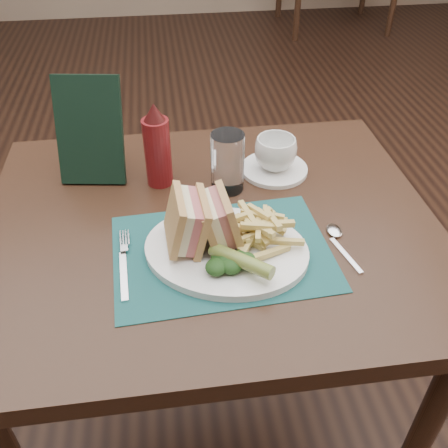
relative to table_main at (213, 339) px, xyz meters
name	(u,v)px	position (x,y,z in m)	size (l,w,h in m)	color
floor	(199,295)	(0.00, 0.50, -0.38)	(7.00, 7.00, 0.00)	black
wall_back	(162,15)	(0.00, 4.00, -0.38)	(6.00, 6.00, 0.00)	gray
table_main	(213,339)	(0.00, 0.00, 0.00)	(0.90, 0.75, 0.75)	black
placemat	(222,252)	(0.01, -0.10, 0.38)	(0.40, 0.28, 0.00)	#174A49
plate	(226,250)	(0.02, -0.10, 0.38)	(0.30, 0.24, 0.01)	white
sandwich_half_a	(175,222)	(-0.07, -0.09, 0.45)	(0.06, 0.11, 0.10)	tan
sandwich_half_b	(207,220)	(-0.02, -0.08, 0.44)	(0.06, 0.10, 0.09)	tan
kale_garnish	(236,263)	(0.03, -0.16, 0.41)	(0.11, 0.08, 0.03)	black
pickle_spear	(241,261)	(0.03, -0.17, 0.41)	(0.02, 0.02, 0.12)	olive
fries_pile	(262,226)	(0.09, -0.09, 0.42)	(0.18, 0.20, 0.06)	tan
fork	(124,262)	(-0.17, -0.11, 0.38)	(0.03, 0.17, 0.01)	silver
spoon	(342,245)	(0.23, -0.11, 0.38)	(0.03, 0.15, 0.01)	silver
saucer	(274,169)	(0.16, 0.16, 0.38)	(0.15, 0.15, 0.01)	white
coffee_cup	(275,153)	(0.16, 0.16, 0.42)	(0.09, 0.09, 0.07)	white
drinking_glass	(227,162)	(0.05, 0.11, 0.44)	(0.07, 0.07, 0.13)	white
ketchup_bottle	(157,145)	(-0.09, 0.15, 0.47)	(0.06, 0.06, 0.19)	#601013
check_presenter	(90,131)	(-0.23, 0.20, 0.49)	(0.14, 0.01, 0.23)	black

